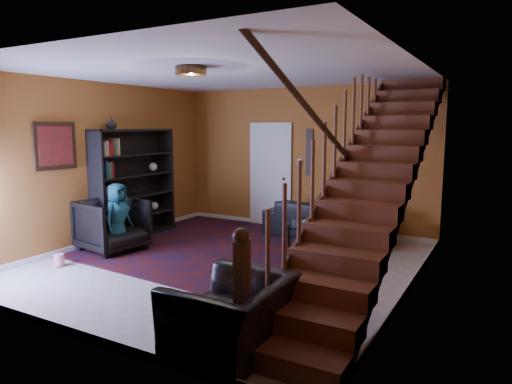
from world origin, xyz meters
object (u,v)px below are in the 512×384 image
at_px(armchair_left, 113,225).
at_px(armchair_right, 231,317).
at_px(sofa, 328,220).
at_px(bookshelf, 135,186).
at_px(coffee_table, 326,235).

height_order(armchair_left, armchair_right, armchair_left).
bearing_deg(sofa, armchair_left, 45.81).
bearing_deg(armchair_left, armchair_right, -109.05).
bearing_deg(bookshelf, armchair_right, -36.12).
distance_m(armchair_right, coffee_table, 3.77).
distance_m(bookshelf, armchair_left, 1.10).
bearing_deg(armchair_left, coffee_table, -49.84).
distance_m(armchair_left, armchair_right, 4.05).
distance_m(armchair_left, coffee_table, 3.54).
xyz_separation_m(bookshelf, sofa, (3.12, 1.70, -0.63)).
bearing_deg(armchair_left, bookshelf, 31.18).
bearing_deg(bookshelf, armchair_left, -68.52).
xyz_separation_m(bookshelf, armchair_left, (0.35, -0.90, -0.53)).
distance_m(sofa, armchair_right, 4.62).
height_order(sofa, armchair_left, armchair_left).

